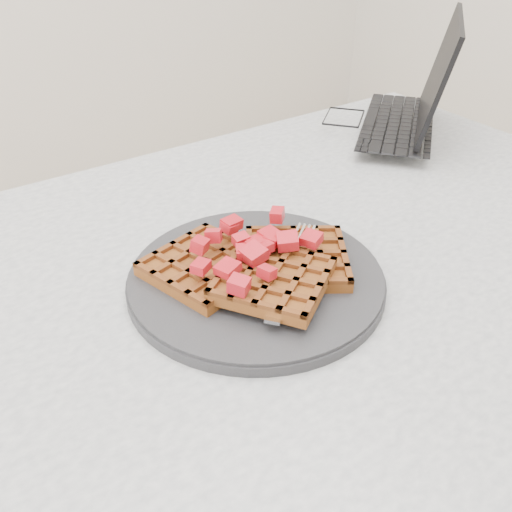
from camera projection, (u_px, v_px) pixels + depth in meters
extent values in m
cube|color=silver|center=(282.00, 277.00, 0.70)|extent=(1.20, 0.80, 0.03)
cube|color=silver|center=(373.00, 257.00, 1.41)|extent=(0.06, 0.06, 0.72)
cylinder|color=#262628|center=(256.00, 279.00, 0.66)|extent=(0.30, 0.30, 0.02)
imported|color=black|center=(373.00, 125.00, 1.05)|extent=(0.35, 0.34, 0.02)
cube|color=black|center=(439.00, 73.00, 0.97)|extent=(0.24, 0.21, 0.18)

